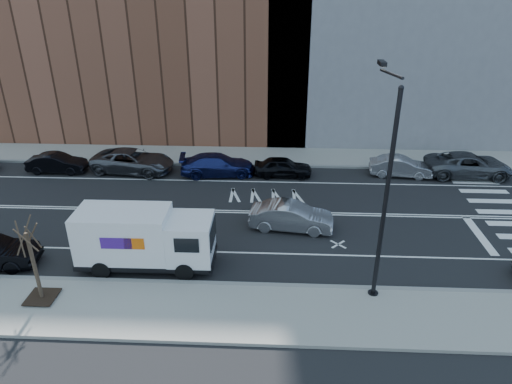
{
  "coord_description": "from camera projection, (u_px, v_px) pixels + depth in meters",
  "views": [
    {
      "loc": [
        2.73,
        -23.36,
        12.49
      ],
      "look_at": [
        1.64,
        -0.21,
        1.4
      ],
      "focal_mm": 32.0,
      "sensor_mm": 36.0,
      "label": 1
    }
  ],
  "objects": [
    {
      "name": "street_tree",
      "position": [
        36.0,
        273.0,
        18.66
      ],
      "size": [
        1.2,
        1.2,
        3.75
      ],
      "color": "black",
      "rests_on": "ground"
    },
    {
      "name": "ground",
      "position": [
        228.0,
        212.0,
        26.55
      ],
      "size": [
        120.0,
        120.0,
        0.0
      ],
      "primitive_type": "plane",
      "color": "black",
      "rests_on": "ground"
    },
    {
      "name": "sidewalk_near",
      "position": [
        206.0,
        311.0,
        18.59
      ],
      "size": [
        44.0,
        3.6,
        0.15
      ],
      "primitive_type": "cube",
      "color": "gray",
      "rests_on": "ground"
    },
    {
      "name": "far_parked_g",
      "position": [
        469.0,
        165.0,
        30.97
      ],
      "size": [
        5.7,
        2.67,
        1.58
      ],
      "primitive_type": "imported",
      "rotation": [
        0.0,
        0.0,
        1.56
      ],
      "color": "#4D5055",
      "rests_on": "ground"
    },
    {
      "name": "driving_sedan",
      "position": [
        291.0,
        216.0,
        24.48
      ],
      "size": [
        4.62,
        2.09,
        1.47
      ],
      "primitive_type": "imported",
      "rotation": [
        0.0,
        0.0,
        1.45
      ],
      "color": "#A0A0A4",
      "rests_on": "ground"
    },
    {
      "name": "streetlight",
      "position": [
        385.0,
        184.0,
        17.83
      ],
      "size": [
        0.44,
        4.02,
        9.34
      ],
      "color": "black",
      "rests_on": "ground"
    },
    {
      "name": "sidewalk_far",
      "position": [
        240.0,
        156.0,
        34.45
      ],
      "size": [
        44.0,
        3.6,
        0.15
      ],
      "primitive_type": "cube",
      "color": "gray",
      "rests_on": "ground"
    },
    {
      "name": "far_parked_c",
      "position": [
        133.0,
        161.0,
        31.64
      ],
      "size": [
        5.91,
        3.26,
        1.57
      ],
      "primitive_type": "imported",
      "rotation": [
        0.0,
        0.0,
        1.45
      ],
      "color": "#4D4F55",
      "rests_on": "ground"
    },
    {
      "name": "crosswalk",
      "position": [
        509.0,
        218.0,
        25.87
      ],
      "size": [
        3.0,
        14.0,
        0.01
      ],
      "primitive_type": null,
      "color": "white",
      "rests_on": "ground"
    },
    {
      "name": "road_markings",
      "position": [
        228.0,
        211.0,
        26.55
      ],
      "size": [
        40.0,
        8.6,
        0.01
      ],
      "primitive_type": null,
      "color": "white",
      "rests_on": "ground"
    },
    {
      "name": "far_parked_b",
      "position": [
        57.0,
        163.0,
        31.61
      ],
      "size": [
        4.02,
        1.41,
        1.32
      ],
      "primitive_type": "imported",
      "rotation": [
        0.0,
        0.0,
        1.57
      ],
      "color": "black",
      "rests_on": "ground"
    },
    {
      "name": "far_parked_e",
      "position": [
        283.0,
        167.0,
        30.97
      ],
      "size": [
        3.92,
        1.6,
        1.33
      ],
      "primitive_type": "imported",
      "rotation": [
        0.0,
        0.0,
        1.58
      ],
      "color": "black",
      "rests_on": "ground"
    },
    {
      "name": "far_parked_d",
      "position": [
        218.0,
        165.0,
        31.13
      ],
      "size": [
        5.27,
        2.61,
        1.47
      ],
      "primitive_type": "imported",
      "rotation": [
        0.0,
        0.0,
        1.68
      ],
      "color": "navy",
      "rests_on": "ground"
    },
    {
      "name": "curb_far",
      "position": [
        238.0,
        165.0,
        32.82
      ],
      "size": [
        44.0,
        0.25,
        0.17
      ],
      "primitive_type": "cube",
      "color": "gray",
      "rests_on": "ground"
    },
    {
      "name": "curb_near",
      "position": [
        212.0,
        284.0,
        20.21
      ],
      "size": [
        44.0,
        0.25,
        0.17
      ],
      "primitive_type": "cube",
      "color": "gray",
      "rests_on": "ground"
    },
    {
      "name": "far_parked_f",
      "position": [
        400.0,
        167.0,
        30.99
      ],
      "size": [
        4.24,
        1.86,
        1.35
      ],
      "primitive_type": "imported",
      "rotation": [
        0.0,
        0.0,
        1.46
      ],
      "color": "#A0A0A4",
      "rests_on": "ground"
    },
    {
      "name": "fedex_van",
      "position": [
        144.0,
        238.0,
        20.99
      ],
      "size": [
        6.35,
        2.31,
        2.89
      ],
      "rotation": [
        0.0,
        0.0,
        0.01
      ],
      "color": "black",
      "rests_on": "ground"
    }
  ]
}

